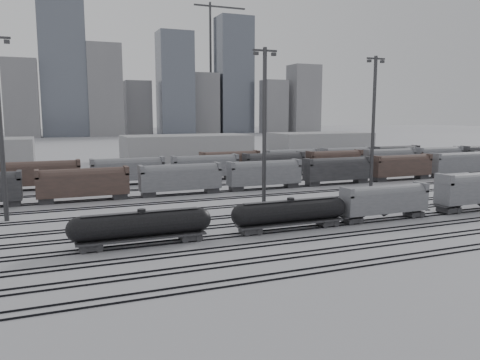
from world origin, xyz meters
name	(u,v)px	position (x,y,z in m)	size (l,w,h in m)	color
ground	(314,229)	(0.00, 0.00, 0.00)	(900.00, 900.00, 0.00)	silver
tracks	(258,205)	(0.00, 17.50, 0.08)	(220.00, 71.50, 0.16)	black
tank_car_a	(142,225)	(-21.89, 1.00, 2.33)	(16.27, 2.71, 4.02)	#262628
tank_car_b	(291,212)	(-2.95, 1.00, 2.31)	(16.19, 2.70, 4.00)	#262628
hopper_car_a	(385,199)	(11.95, 1.00, 2.96)	(13.41, 2.66, 4.79)	#262628
light_mast_b	(0,124)	(-37.08, 20.55, 13.44)	(4.05, 0.65, 25.33)	#353538
light_mast_c	(264,124)	(0.12, 15.48, 13.17)	(3.97, 0.64, 24.83)	#353538
light_mast_d	(373,119)	(28.24, 24.88, 13.72)	(4.14, 0.66, 25.86)	#353538
bg_string_near	(264,175)	(8.00, 32.00, 2.80)	(151.00, 3.00, 5.60)	slate
bg_string_mid	(274,165)	(18.00, 48.00, 2.80)	(151.00, 3.00, 5.60)	#262628
bg_string_far	(319,159)	(35.50, 56.00, 2.80)	(66.00, 3.00, 5.60)	brown
warehouse_mid	(186,148)	(10.00, 95.00, 4.00)	(40.00, 18.00, 8.00)	gray
warehouse_right	(320,144)	(60.00, 95.00, 4.00)	(35.00, 18.00, 8.00)	gray
skyline	(112,84)	(10.84, 280.00, 34.73)	(316.00, 22.40, 95.00)	gray
crane_left	(47,51)	(-28.74, 305.00, 57.39)	(42.00, 1.80, 100.00)	#353538
crane_right	(212,59)	(91.26, 305.00, 57.39)	(42.00, 1.80, 100.00)	#353538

